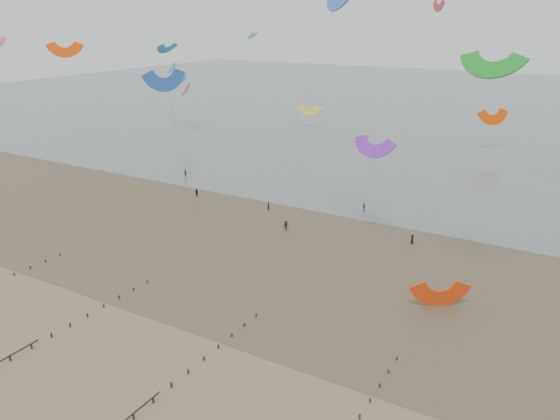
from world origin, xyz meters
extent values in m
plane|color=brown|center=(0.00, 0.00, 0.00)|extent=(500.00, 500.00, 0.00)
plane|color=#475654|center=(0.00, 200.00, 0.03)|extent=(500.00, 500.00, 0.00)
plane|color=#473A28|center=(0.00, 35.00, 0.01)|extent=(500.00, 500.00, 0.00)
ellipsoid|color=slate|center=(-18.00, 22.00, 0.01)|extent=(23.60, 14.36, 0.01)
ellipsoid|color=slate|center=(12.00, 38.00, 0.01)|extent=(33.64, 18.32, 0.01)
ellipsoid|color=slate|center=(-40.00, 40.00, 0.01)|extent=(26.95, 14.22, 0.01)
cube|color=black|center=(-32.00, 4.11, 0.22)|extent=(0.16, 0.16, 0.54)
cube|color=black|center=(-32.00, 6.74, 0.20)|extent=(0.16, 0.16, 0.51)
cube|color=black|center=(-32.00, 9.37, 0.19)|extent=(0.16, 0.16, 0.48)
cube|color=black|center=(-32.00, 12.00, 0.17)|extent=(0.16, 0.16, 0.45)
cube|color=black|center=(-14.00, -9.05, 0.29)|extent=(0.16, 0.16, 0.68)
cube|color=black|center=(-14.00, -6.42, 0.28)|extent=(0.16, 0.16, 0.65)
cube|color=black|center=(-14.00, -3.79, 0.26)|extent=(0.16, 0.16, 0.62)
cube|color=black|center=(-14.00, -1.16, 0.25)|extent=(0.16, 0.16, 0.59)
cube|color=black|center=(-14.00, 1.47, 0.23)|extent=(0.16, 0.16, 0.57)
cube|color=black|center=(-14.00, 4.11, 0.22)|extent=(0.16, 0.16, 0.54)
cube|color=black|center=(-14.00, 6.74, 0.20)|extent=(0.16, 0.16, 0.51)
cube|color=black|center=(-14.00, 9.37, 0.19)|extent=(0.16, 0.16, 0.48)
cube|color=black|center=(-14.00, 12.00, 0.17)|extent=(0.16, 0.16, 0.45)
cube|color=black|center=(4.00, -9.05, 0.29)|extent=(0.16, 0.16, 0.68)
cube|color=black|center=(4.00, -6.42, 0.28)|extent=(0.16, 0.16, 0.65)
cube|color=black|center=(4.00, -3.79, 0.26)|extent=(0.16, 0.16, 0.62)
cube|color=black|center=(4.00, -1.16, 0.25)|extent=(0.16, 0.16, 0.59)
cube|color=black|center=(4.00, 1.47, 0.23)|extent=(0.16, 0.16, 0.57)
cube|color=black|center=(4.00, 4.11, 0.22)|extent=(0.16, 0.16, 0.54)
cube|color=black|center=(4.00, 6.74, 0.20)|extent=(0.16, 0.16, 0.51)
cube|color=black|center=(4.00, 9.37, 0.19)|extent=(0.16, 0.16, 0.48)
cube|color=black|center=(4.00, 12.00, 0.17)|extent=(0.16, 0.16, 0.45)
cube|color=black|center=(22.00, 1.47, 0.23)|extent=(0.16, 0.16, 0.57)
cube|color=black|center=(22.00, 4.11, 0.22)|extent=(0.16, 0.16, 0.54)
cube|color=black|center=(22.00, 6.74, 0.20)|extent=(0.16, 0.16, 0.51)
cube|color=black|center=(22.00, 9.37, 0.19)|extent=(0.16, 0.16, 0.48)
cube|color=black|center=(22.00, 12.00, 0.17)|extent=(0.16, 0.16, 0.45)
imported|color=black|center=(-14.91, 46.09, 0.85)|extent=(0.74, 0.71, 1.71)
imported|color=black|center=(-43.61, 56.40, 0.88)|extent=(0.67, 0.47, 1.76)
imported|color=black|center=(13.68, 44.11, 0.78)|extent=(0.65, 0.86, 1.57)
imported|color=black|center=(-31.97, 45.79, 0.83)|extent=(0.89, 0.74, 1.67)
imported|color=black|center=(0.92, 55.09, 0.77)|extent=(0.47, 0.94, 1.54)
imported|color=black|center=(-6.89, 38.69, 0.90)|extent=(1.28, 1.31, 1.80)
camera|label=1|loc=(36.15, -37.59, 35.12)|focal=35.00mm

